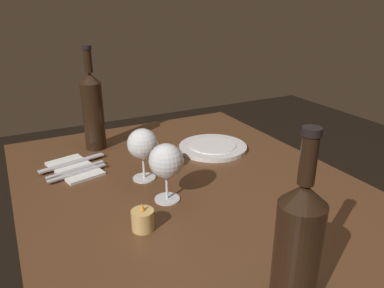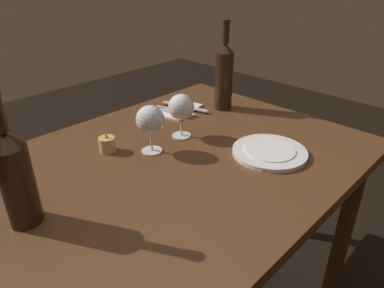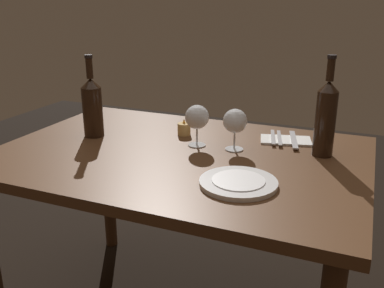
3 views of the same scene
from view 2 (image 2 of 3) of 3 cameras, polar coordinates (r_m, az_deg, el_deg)
name	(u,v)px [view 2 (image 2 of 3)]	position (r m, az deg, el deg)	size (l,w,h in m)	color
dining_table	(164,190)	(1.11, -4.51, -7.35)	(1.30, 0.90, 0.74)	#56351E
wine_glass_left	(150,120)	(1.09, -6.76, 3.79)	(0.09, 0.09, 0.16)	white
wine_glass_right	(181,108)	(1.18, -1.78, 5.87)	(0.09, 0.09, 0.15)	white
wine_bottle	(15,177)	(0.87, -26.64, -4.72)	(0.08, 0.08, 0.32)	black
wine_bottle_second	(224,75)	(1.42, 5.21, 11.03)	(0.07, 0.07, 0.35)	black
votive_candle	(107,145)	(1.15, -13.51, -0.12)	(0.05, 0.05, 0.07)	#DBB266
dinner_plate	(270,152)	(1.14, 12.40, -1.24)	(0.23, 0.23, 0.02)	white
folded_napkin	(180,110)	(1.43, -2.00, 5.49)	(0.21, 0.15, 0.01)	white
fork_inner	(175,110)	(1.41, -2.73, 5.46)	(0.06, 0.18, 0.00)	silver
fork_outer	(171,112)	(1.40, -3.48, 5.18)	(0.06, 0.18, 0.00)	silver
table_knife	(185,107)	(1.45, -1.15, 6.05)	(0.07, 0.21, 0.00)	silver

